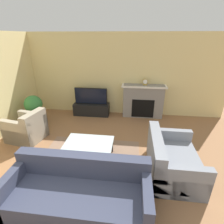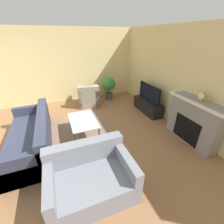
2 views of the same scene
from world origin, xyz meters
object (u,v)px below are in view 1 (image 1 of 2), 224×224
object	(u,v)px
couch_sectional	(79,194)
coffee_table	(89,144)
mantel_clock	(145,82)
couch_loveseat	(171,161)
tv	(91,96)
potted_plant	(34,106)
armchair_by_window	(27,129)

from	to	relation	value
couch_sectional	coffee_table	bearing A→B (deg)	96.32
mantel_clock	couch_sectional	bearing A→B (deg)	-107.23
couch_sectional	couch_loveseat	bearing A→B (deg)	31.92
tv	couch_loveseat	size ratio (longest dim) A/B	0.81
couch_loveseat	mantel_clock	xyz separation A→B (m)	(-0.44, 2.71, 0.92)
couch_loveseat	mantel_clock	size ratio (longest dim) A/B	6.53
tv	potted_plant	world-z (taller)	tv
tv	couch_sectional	world-z (taller)	tv
tv	couch_sectional	bearing A→B (deg)	-79.92
couch_loveseat	coffee_table	bearing A→B (deg)	82.17
couch_sectional	mantel_clock	xyz separation A→B (m)	(1.15, 3.71, 0.92)
mantel_clock	potted_plant	bearing A→B (deg)	-164.39
tv	mantel_clock	size ratio (longest dim) A/B	5.31
mantel_clock	coffee_table	bearing A→B (deg)	-117.45
couch_loveseat	armchair_by_window	world-z (taller)	same
armchair_by_window	coffee_table	world-z (taller)	armchair_by_window
couch_loveseat	potted_plant	bearing A→B (deg)	65.43
armchair_by_window	coffee_table	size ratio (longest dim) A/B	0.93
couch_loveseat	potted_plant	size ratio (longest dim) A/B	1.49
couch_loveseat	coffee_table	size ratio (longest dim) A/B	1.29
couch_sectional	armchair_by_window	size ratio (longest dim) A/B	2.27
couch_sectional	tv	bearing A→B (deg)	100.08
couch_sectional	couch_loveseat	distance (m)	1.88
couch_loveseat	potted_plant	world-z (taller)	potted_plant
couch_loveseat	mantel_clock	world-z (taller)	mantel_clock
potted_plant	mantel_clock	world-z (taller)	mantel_clock
couch_sectional	potted_plant	xyz separation A→B (m)	(-2.26, 2.75, 0.28)
armchair_by_window	potted_plant	distance (m)	1.01
couch_loveseat	potted_plant	distance (m)	4.25
couch_loveseat	armchair_by_window	distance (m)	3.67
tv	couch_sectional	distance (m)	3.68
armchair_by_window	mantel_clock	distance (m)	3.76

